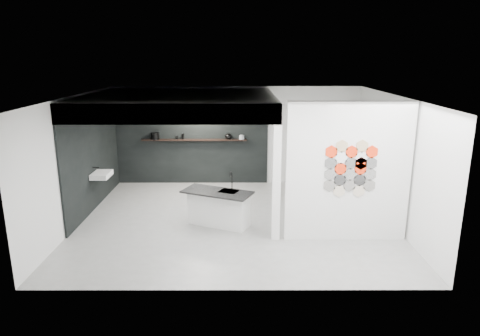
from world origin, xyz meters
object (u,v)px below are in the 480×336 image
(utensil_cup, at_px, (177,138))
(partition_panel, at_px, (348,173))
(wall_basin, at_px, (102,175))
(glass_vase, at_px, (242,137))
(stockpot, at_px, (155,136))
(kettle, at_px, (228,136))
(kitchen_island, at_px, (219,207))
(bottle_dark, at_px, (183,136))
(glass_bowl, at_px, (242,137))

(utensil_cup, bearing_deg, partition_panel, -44.54)
(wall_basin, bearing_deg, glass_vase, 31.35)
(stockpot, distance_m, kettle, 2.09)
(kettle, bearing_deg, partition_panel, -41.41)
(kitchen_island, relative_size, stockpot, 6.92)
(kitchen_island, relative_size, glass_vase, 13.39)
(bottle_dark, bearing_deg, kitchen_island, -69.70)
(glass_bowl, relative_size, bottle_dark, 0.93)
(stockpot, xyz_separation_m, utensil_cup, (0.61, 0.00, -0.05))
(glass_bowl, bearing_deg, partition_panel, -61.77)
(utensil_cup, bearing_deg, wall_basin, -126.67)
(partition_panel, height_order, glass_vase, partition_panel)
(kitchen_island, xyz_separation_m, glass_bowl, (0.52, 3.13, 0.97))
(glass_bowl, distance_m, bottle_dark, 1.68)
(bottle_dark, distance_m, utensil_cup, 0.18)
(partition_panel, distance_m, glass_vase, 4.39)
(partition_panel, relative_size, kitchen_island, 1.71)
(kettle, relative_size, bottle_dark, 1.20)
(partition_panel, xyz_separation_m, stockpot, (-4.54, 3.87, 0.02))
(kitchen_island, bearing_deg, bottle_dark, 134.21)
(kettle, xyz_separation_m, glass_vase, (0.38, 0.00, -0.02))
(wall_basin, xyz_separation_m, glass_vase, (3.39, 2.07, 0.53))
(wall_basin, height_order, stockpot, stockpot)
(glass_vase, bearing_deg, kitchen_island, -99.40)
(wall_basin, xyz_separation_m, stockpot, (0.92, 2.07, 0.57))
(glass_bowl, xyz_separation_m, glass_vase, (0.00, 0.00, 0.01))
(kettle, bearing_deg, glass_vase, 16.22)
(bottle_dark, xyz_separation_m, utensil_cup, (-0.18, 0.00, -0.04))
(kettle, xyz_separation_m, glass_bowl, (0.38, 0.00, -0.03))
(glass_vase, relative_size, utensil_cup, 1.43)
(kitchen_island, relative_size, utensil_cup, 19.11)
(stockpot, xyz_separation_m, bottle_dark, (0.79, 0.00, -0.02))
(wall_basin, distance_m, utensil_cup, 2.63)
(bottle_dark, height_order, utensil_cup, bottle_dark)
(glass_bowl, bearing_deg, stockpot, 180.00)
(kitchen_island, distance_m, stockpot, 3.82)
(partition_panel, xyz_separation_m, glass_vase, (-2.08, 3.87, -0.02))
(stockpot, relative_size, glass_vase, 1.94)
(partition_panel, height_order, kettle, partition_panel)
(stockpot, height_order, utensil_cup, stockpot)
(kettle, distance_m, utensil_cup, 1.48)
(partition_panel, xyz_separation_m, wall_basin, (-5.46, 1.80, -0.55))
(partition_panel, bearing_deg, bottle_dark, 134.14)
(glass_bowl, height_order, glass_vase, glass_vase)
(wall_basin, distance_m, kitchen_island, 3.09)
(kitchen_island, bearing_deg, kettle, 111.29)
(wall_basin, bearing_deg, utensil_cup, 53.33)
(kitchen_island, bearing_deg, wall_basin, -176.42)
(wall_basin, distance_m, bottle_dark, 2.74)
(glass_bowl, height_order, bottle_dark, bottle_dark)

